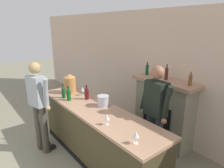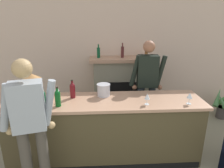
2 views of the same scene
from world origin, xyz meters
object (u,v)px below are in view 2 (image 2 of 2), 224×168
(wine_bottle_rose_blush, at_px, (43,98))
(wine_glass_near_bucket, at_px, (190,96))
(fireplace_stone, at_px, (121,88))
(wine_bottle_burgundy_dark, at_px, (72,90))
(wine_glass_mid_counter, at_px, (57,89))
(potted_plant_corner, at_px, (223,104))
(person_customer, at_px, (31,127))
(ice_bucket_steel, at_px, (104,90))
(wine_bottle_chardonnay_pale, at_px, (58,98))
(wine_glass_by_dispenser, at_px, (147,97))
(copper_dispenser, at_px, (33,87))
(person_bartender, at_px, (147,85))

(wine_bottle_rose_blush, bearing_deg, wine_glass_near_bucket, -0.22)
(fireplace_stone, relative_size, wine_bottle_burgundy_dark, 5.98)
(wine_glass_mid_counter, bearing_deg, wine_bottle_burgundy_dark, -11.22)
(fireplace_stone, relative_size, potted_plant_corner, 2.49)
(potted_plant_corner, relative_size, person_customer, 0.38)
(wine_glass_near_bucket, bearing_deg, wine_bottle_burgundy_dark, 168.88)
(ice_bucket_steel, bearing_deg, wine_bottle_chardonnay_pale, -150.93)
(wine_bottle_burgundy_dark, bearing_deg, person_customer, -115.05)
(wine_glass_mid_counter, bearing_deg, wine_bottle_rose_blush, -105.20)
(wine_bottle_rose_blush, height_order, wine_glass_by_dispenser, wine_bottle_rose_blush)
(ice_bucket_steel, distance_m, wine_glass_mid_counter, 0.73)
(wine_glass_mid_counter, bearing_deg, ice_bucket_steel, 0.01)
(wine_glass_mid_counter, height_order, wine_glass_near_bucket, wine_glass_mid_counter)
(wine_bottle_rose_blush, xyz_separation_m, wine_glass_near_bucket, (2.05, -0.01, -0.01))
(person_customer, distance_m, copper_dispenser, 0.80)
(person_bartender, height_order, wine_bottle_chardonnay_pale, person_bartender)
(potted_plant_corner, bearing_deg, wine_glass_near_bucket, -136.46)
(person_bartender, bearing_deg, wine_glass_near_bucket, -64.14)
(copper_dispenser, relative_size, wine_glass_near_bucket, 2.48)
(ice_bucket_steel, bearing_deg, copper_dispenser, -173.06)
(person_customer, height_order, wine_glass_by_dispenser, person_customer)
(wine_glass_mid_counter, bearing_deg, person_customer, -98.65)
(copper_dispenser, height_order, wine_bottle_rose_blush, copper_dispenser)
(potted_plant_corner, height_order, wine_glass_near_bucket, wine_glass_near_bucket)
(person_customer, bearing_deg, wine_bottle_burgundy_dark, 64.95)
(ice_bucket_steel, height_order, wine_bottle_rose_blush, wine_bottle_rose_blush)
(person_bartender, distance_m, ice_bucket_steel, 0.94)
(person_customer, distance_m, wine_glass_by_dispenser, 1.56)
(person_bartender, distance_m, wine_glass_near_bucket, 0.96)
(copper_dispenser, xyz_separation_m, wine_bottle_burgundy_dark, (0.56, 0.08, -0.08))
(copper_dispenser, distance_m, wine_glass_mid_counter, 0.34)
(ice_bucket_steel, height_order, wine_glass_mid_counter, ice_bucket_steel)
(copper_dispenser, distance_m, wine_bottle_chardonnay_pale, 0.46)
(potted_plant_corner, height_order, wine_glass_mid_counter, wine_glass_mid_counter)
(wine_glass_by_dispenser, height_order, wine_glass_near_bucket, same)
(fireplace_stone, relative_size, wine_bottle_rose_blush, 5.98)
(potted_plant_corner, xyz_separation_m, copper_dispenser, (-3.76, -1.17, 0.89))
(fireplace_stone, distance_m, wine_glass_near_bucket, 1.86)
(wine_glass_by_dispenser, bearing_deg, potted_plant_corner, 33.87)
(wine_bottle_rose_blush, bearing_deg, ice_bucket_steel, 24.33)
(person_customer, relative_size, wine_glass_near_bucket, 10.75)
(person_customer, relative_size, wine_bottle_chardonnay_pale, 6.34)
(wine_glass_by_dispenser, bearing_deg, wine_glass_mid_counter, 164.52)
(ice_bucket_steel, xyz_separation_m, wine_bottle_rose_blush, (-0.83, -0.37, 0.03))
(potted_plant_corner, distance_m, copper_dispenser, 4.04)
(ice_bucket_steel, bearing_deg, wine_bottle_burgundy_dark, -174.03)
(wine_bottle_chardonnay_pale, bearing_deg, wine_bottle_rose_blush, -174.26)
(fireplace_stone, height_order, wine_bottle_burgundy_dark, fireplace_stone)
(wine_bottle_chardonnay_pale, distance_m, wine_glass_near_bucket, 1.86)
(wine_bottle_rose_blush, xyz_separation_m, wine_bottle_burgundy_dark, (0.35, 0.32, 0.00))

